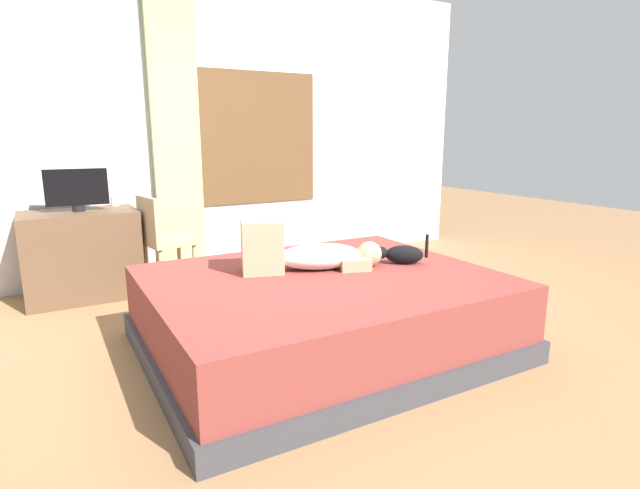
{
  "coord_description": "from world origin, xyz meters",
  "views": [
    {
      "loc": [
        -1.38,
        -2.65,
        1.37
      ],
      "look_at": [
        0.23,
        0.21,
        0.64
      ],
      "focal_mm": 28.14,
      "sensor_mm": 36.0,
      "label": 1
    }
  ],
  "objects_px": {
    "bed": "(322,312)",
    "desk": "(82,255)",
    "tv_monitor": "(77,189)",
    "chair_by_desk": "(161,237)",
    "person_lying": "(305,253)",
    "cup": "(115,201)",
    "cat": "(401,254)"
  },
  "relations": [
    {
      "from": "bed",
      "to": "desk",
      "type": "distance_m",
      "value": 2.28
    },
    {
      "from": "tv_monitor",
      "to": "chair_by_desk",
      "type": "xyz_separation_m",
      "value": [
        0.59,
        -0.27,
        -0.41
      ]
    },
    {
      "from": "person_lying",
      "to": "cup",
      "type": "relative_size",
      "value": 10.37
    },
    {
      "from": "chair_by_desk",
      "to": "desk",
      "type": "bearing_deg",
      "value": 155.98
    },
    {
      "from": "bed",
      "to": "cup",
      "type": "xyz_separation_m",
      "value": [
        -0.92,
        2.11,
        0.54
      ]
    },
    {
      "from": "chair_by_desk",
      "to": "person_lying",
      "type": "bearing_deg",
      "value": -67.14
    },
    {
      "from": "desk",
      "to": "cup",
      "type": "height_order",
      "value": "cup"
    },
    {
      "from": "cat",
      "to": "tv_monitor",
      "type": "relative_size",
      "value": 0.64
    },
    {
      "from": "bed",
      "to": "cup",
      "type": "distance_m",
      "value": 2.37
    },
    {
      "from": "desk",
      "to": "bed",
      "type": "bearing_deg",
      "value": -56.81
    },
    {
      "from": "cup",
      "to": "cat",
      "type": "bearing_deg",
      "value": -54.14
    },
    {
      "from": "cat",
      "to": "chair_by_desk",
      "type": "bearing_deg",
      "value": 127.3
    },
    {
      "from": "chair_by_desk",
      "to": "cat",
      "type": "bearing_deg",
      "value": -52.7
    },
    {
      "from": "bed",
      "to": "person_lying",
      "type": "height_order",
      "value": "person_lying"
    },
    {
      "from": "bed",
      "to": "cup",
      "type": "relative_size",
      "value": 24.19
    },
    {
      "from": "cup",
      "to": "chair_by_desk",
      "type": "relative_size",
      "value": 0.1
    },
    {
      "from": "chair_by_desk",
      "to": "bed",
      "type": "bearing_deg",
      "value": -68.5
    },
    {
      "from": "bed",
      "to": "tv_monitor",
      "type": "xyz_separation_m",
      "value": [
        -1.23,
        1.9,
        0.68
      ]
    },
    {
      "from": "cat",
      "to": "desk",
      "type": "distance_m",
      "value": 2.68
    },
    {
      "from": "chair_by_desk",
      "to": "cup",
      "type": "bearing_deg",
      "value": 120.45
    },
    {
      "from": "tv_monitor",
      "to": "cup",
      "type": "height_order",
      "value": "tv_monitor"
    },
    {
      "from": "person_lying",
      "to": "chair_by_desk",
      "type": "relative_size",
      "value": 1.08
    },
    {
      "from": "person_lying",
      "to": "tv_monitor",
      "type": "xyz_separation_m",
      "value": [
        -1.21,
        1.73,
        0.32
      ]
    },
    {
      "from": "cat",
      "to": "cup",
      "type": "relative_size",
      "value": 3.41
    },
    {
      "from": "tv_monitor",
      "to": "cup",
      "type": "bearing_deg",
      "value": 33.94
    },
    {
      "from": "bed",
      "to": "tv_monitor",
      "type": "height_order",
      "value": "tv_monitor"
    },
    {
      "from": "desk",
      "to": "chair_by_desk",
      "type": "relative_size",
      "value": 1.05
    },
    {
      "from": "person_lying",
      "to": "chair_by_desk",
      "type": "distance_m",
      "value": 1.59
    },
    {
      "from": "person_lying",
      "to": "desk",
      "type": "relative_size",
      "value": 1.03
    },
    {
      "from": "bed",
      "to": "desk",
      "type": "bearing_deg",
      "value": 123.19
    },
    {
      "from": "person_lying",
      "to": "cup",
      "type": "distance_m",
      "value": 2.14
    },
    {
      "from": "person_lying",
      "to": "desk",
      "type": "height_order",
      "value": "person_lying"
    }
  ]
}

